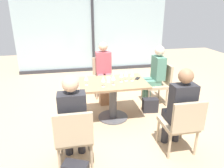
# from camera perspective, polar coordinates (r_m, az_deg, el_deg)

# --- Properties ---
(ground_plane) EXTENTS (12.00, 12.00, 0.00)m
(ground_plane) POSITION_cam_1_polar(r_m,az_deg,el_deg) (4.06, 0.28, -9.10)
(ground_plane) COLOR tan
(window_wall_backdrop) EXTENTS (4.65, 0.10, 2.70)m
(window_wall_backdrop) POSITION_cam_1_polar(r_m,az_deg,el_deg) (6.74, -5.24, 13.73)
(window_wall_backdrop) COLOR #A0B7BC
(window_wall_backdrop) RESTS_ON ground_plane
(dining_table_main) EXTENTS (1.19, 0.79, 0.73)m
(dining_table_main) POSITION_cam_1_polar(r_m,az_deg,el_deg) (3.83, 0.29, -2.27)
(dining_table_main) COLOR #997551
(dining_table_main) RESTS_ON ground_plane
(chair_near_window) EXTENTS (0.46, 0.51, 0.87)m
(chair_near_window) POSITION_cam_1_polar(r_m,az_deg,el_deg) (4.92, -2.41, 2.66)
(chair_near_window) COLOR tan
(chair_near_window) RESTS_ON ground_plane
(chair_far_right) EXTENTS (0.50, 0.46, 0.87)m
(chair_far_right) POSITION_cam_1_polar(r_m,az_deg,el_deg) (4.57, 12.81, 0.71)
(chair_far_right) COLOR tan
(chair_far_right) RESTS_ON ground_plane
(chair_front_left) EXTENTS (0.46, 0.50, 0.87)m
(chair_front_left) POSITION_cam_1_polar(r_m,az_deg,el_deg) (2.75, -10.30, -13.37)
(chair_front_left) COLOR tan
(chair_front_left) RESTS_ON ground_plane
(chair_front_right) EXTENTS (0.46, 0.50, 0.87)m
(chair_front_right) POSITION_cam_1_polar(r_m,az_deg,el_deg) (3.10, 18.50, -9.93)
(chair_front_right) COLOR tan
(chair_front_right) RESTS_ON ground_plane
(person_near_window) EXTENTS (0.34, 0.39, 1.26)m
(person_near_window) POSITION_cam_1_polar(r_m,az_deg,el_deg) (4.76, -2.24, 4.58)
(person_near_window) COLOR #B24C56
(person_near_window) RESTS_ON ground_plane
(person_far_right) EXTENTS (0.39, 0.34, 1.26)m
(person_far_right) POSITION_cam_1_polar(r_m,az_deg,el_deg) (4.47, 11.73, 3.07)
(person_far_right) COLOR #4C7F6B
(person_far_right) RESTS_ON ground_plane
(person_front_left) EXTENTS (0.34, 0.39, 1.26)m
(person_front_left) POSITION_cam_1_polar(r_m,az_deg,el_deg) (2.73, -10.63, -8.56)
(person_front_left) COLOR #28282D
(person_front_left) RESTS_ON ground_plane
(person_front_right) EXTENTS (0.34, 0.39, 1.26)m
(person_front_right) POSITION_cam_1_polar(r_m,az_deg,el_deg) (3.09, 17.96, -5.69)
(person_front_right) COLOR #28282D
(person_front_right) RESTS_ON ground_plane
(wine_glass_0) EXTENTS (0.07, 0.07, 0.18)m
(wine_glass_0) POSITION_cam_1_polar(r_m,az_deg,el_deg) (3.77, 5.55, 2.73)
(wine_glass_0) COLOR silver
(wine_glass_0) RESTS_ON dining_table_main
(wine_glass_1) EXTENTS (0.07, 0.07, 0.18)m
(wine_glass_1) POSITION_cam_1_polar(r_m,az_deg,el_deg) (3.57, 0.35, 1.79)
(wine_glass_1) COLOR silver
(wine_glass_1) RESTS_ON dining_table_main
(wine_glass_2) EXTENTS (0.07, 0.07, 0.18)m
(wine_glass_2) POSITION_cam_1_polar(r_m,az_deg,el_deg) (3.71, 2.57, 2.50)
(wine_glass_2) COLOR silver
(wine_glass_2) RESTS_ON dining_table_main
(wine_glass_3) EXTENTS (0.07, 0.07, 0.18)m
(wine_glass_3) POSITION_cam_1_polar(r_m,az_deg,el_deg) (3.59, -7.05, 1.70)
(wine_glass_3) COLOR silver
(wine_glass_3) RESTS_ON dining_table_main
(wine_glass_4) EXTENTS (0.07, 0.07, 0.18)m
(wine_glass_4) POSITION_cam_1_polar(r_m,az_deg,el_deg) (3.49, -2.40, 1.29)
(wine_glass_4) COLOR silver
(wine_glass_4) RESTS_ON dining_table_main
(wine_glass_5) EXTENTS (0.07, 0.07, 0.18)m
(wine_glass_5) POSITION_cam_1_polar(r_m,az_deg,el_deg) (3.76, 3.88, 2.74)
(wine_glass_5) COLOR silver
(wine_glass_5) RESTS_ON dining_table_main
(coffee_cup) EXTENTS (0.08, 0.08, 0.09)m
(coffee_cup) POSITION_cam_1_polar(r_m,az_deg,el_deg) (3.72, -0.99, 1.17)
(coffee_cup) COLOR white
(coffee_cup) RESTS_ON dining_table_main
(cell_phone_on_table) EXTENTS (0.14, 0.16, 0.01)m
(cell_phone_on_table) POSITION_cam_1_polar(r_m,az_deg,el_deg) (3.95, 6.95, 1.54)
(cell_phone_on_table) COLOR black
(cell_phone_on_table) RESTS_ON dining_table_main
(handbag_0) EXTENTS (0.31, 0.18, 0.28)m
(handbag_0) POSITION_cam_1_polar(r_m,az_deg,el_deg) (4.53, -1.49, -3.82)
(handbag_0) COLOR #A3704C
(handbag_0) RESTS_ON ground_plane
(handbag_1) EXTENTS (0.32, 0.19, 0.28)m
(handbag_1) POSITION_cam_1_polar(r_m,az_deg,el_deg) (4.28, 10.37, -5.71)
(handbag_1) COLOR #232328
(handbag_1) RESTS_ON ground_plane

